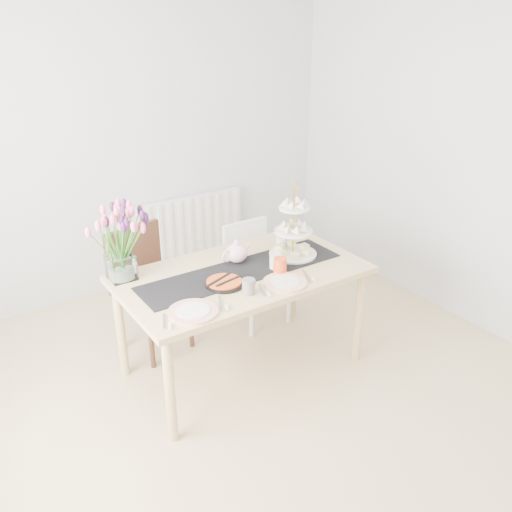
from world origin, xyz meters
TOP-DOWN VIEW (x-y plane):
  - room_shell at (0.00, 0.00)m, footprint 4.50×4.50m
  - radiator at (0.50, 2.19)m, footprint 1.20×0.08m
  - dining_table at (0.14, 0.61)m, footprint 1.60×0.90m
  - chair_brown at (-0.28, 1.26)m, footprint 0.54×0.54m
  - chair_white at (0.59, 1.17)m, footprint 0.40×0.40m
  - table_runner at (0.14, 0.61)m, footprint 1.40×0.35m
  - tulip_vase at (-0.55, 0.95)m, footprint 0.59×0.59m
  - cake_stand at (0.57, 0.62)m, footprint 0.33×0.33m
  - teapot at (0.18, 0.74)m, footprint 0.26×0.22m
  - cream_jug at (0.59, 0.78)m, footprint 0.10×0.10m
  - tart_tin at (-0.06, 0.51)m, footprint 0.25×0.25m
  - mug_grey at (0.01, 0.33)m, footprint 0.10×0.10m
  - mug_white at (0.35, 0.52)m, footprint 0.08×0.08m
  - mug_orange at (0.33, 0.46)m, footprint 0.12×0.12m
  - plate_left at (-0.38, 0.31)m, footprint 0.38×0.38m
  - plate_right at (0.27, 0.31)m, footprint 0.36×0.36m

SIDE VIEW (x-z plane):
  - radiator at x=0.50m, z-range 0.15..0.75m
  - chair_white at x=0.59m, z-range 0.06..0.86m
  - chair_brown at x=-0.28m, z-range 0.08..0.99m
  - dining_table at x=0.14m, z-range 0.30..1.05m
  - table_runner at x=0.14m, z-range 0.75..0.76m
  - plate_right at x=0.27m, z-range 0.75..0.76m
  - plate_left at x=-0.38m, z-range 0.75..0.76m
  - tart_tin at x=-0.06m, z-range 0.75..0.78m
  - cream_jug at x=0.59m, z-range 0.75..0.83m
  - mug_grey at x=0.01m, z-range 0.75..0.84m
  - mug_white at x=0.35m, z-range 0.75..0.85m
  - mug_orange at x=0.33m, z-range 0.75..0.85m
  - teapot at x=0.18m, z-range 0.75..0.90m
  - cake_stand at x=0.57m, z-range 0.65..1.13m
  - tulip_vase at x=-0.55m, z-range 0.82..1.32m
  - room_shell at x=0.00m, z-range -0.95..3.55m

